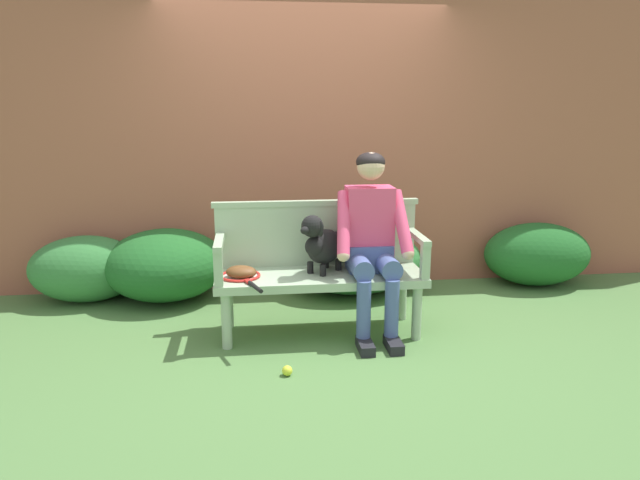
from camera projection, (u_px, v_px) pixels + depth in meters
ground_plane at (320, 332)px, 4.34m from camera, size 40.00×40.00×0.00m
brick_garden_fence at (303, 142)px, 5.32m from camera, size 8.00×0.30×2.64m
hedge_bush_mid_right at (86, 269)px, 4.98m from camera, size 0.95×0.63×0.57m
hedge_bush_far_right at (537, 254)px, 5.44m from camera, size 1.00×0.69×0.58m
hedge_bush_mid_left at (165, 265)px, 5.04m from camera, size 1.05×0.98×0.61m
hedge_bush_far_left at (355, 260)px, 5.20m from camera, size 1.20×0.80×0.60m
garden_bench at (320, 281)px, 4.25m from camera, size 1.51×0.53×0.46m
bench_backrest at (316, 232)px, 4.41m from camera, size 1.55×0.06×0.50m
bench_armrest_left_end at (219, 252)px, 4.02m from camera, size 0.06×0.53×0.28m
bench_armrest_right_end at (420, 246)px, 4.19m from camera, size 0.06×0.53×0.28m
person_seated at (371, 237)px, 4.20m from camera, size 0.56×0.66×1.33m
dog_on_bench at (321, 243)px, 4.20m from camera, size 0.39×0.39×0.44m
tennis_racket at (241, 277)px, 4.13m from camera, size 0.37×0.58×0.03m
baseball_glove at (241, 272)px, 4.11m from camera, size 0.26×0.22×0.09m
tennis_ball at (287, 371)px, 3.65m from camera, size 0.07×0.07×0.07m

